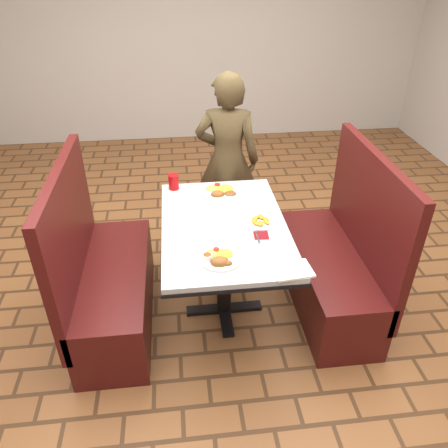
# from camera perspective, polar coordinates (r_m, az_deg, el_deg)

# --- Properties ---
(room) EXTENTS (7.00, 7.04, 2.82)m
(room) POSITION_cam_1_polar(r_m,az_deg,el_deg) (2.40, 0.00, 24.15)
(room) COLOR brown
(room) RESTS_ON ground
(dining_table) EXTENTS (0.81, 1.21, 0.75)m
(dining_table) POSITION_cam_1_polar(r_m,az_deg,el_deg) (2.86, 0.00, -1.62)
(dining_table) COLOR #B8BABD
(dining_table) RESTS_ON ground
(booth_bench_left) EXTENTS (0.47, 1.20, 1.17)m
(booth_bench_left) POSITION_cam_1_polar(r_m,az_deg,el_deg) (3.09, -15.01, -7.53)
(booth_bench_left) COLOR #4A1210
(booth_bench_left) RESTS_ON ground
(booth_bench_right) EXTENTS (0.47, 1.20, 1.17)m
(booth_bench_right) POSITION_cam_1_polar(r_m,az_deg,el_deg) (3.23, 14.28, -5.42)
(booth_bench_right) COLOR #4A1210
(booth_bench_right) RESTS_ON ground
(diner_person) EXTENTS (0.60, 0.46, 1.48)m
(diner_person) POSITION_cam_1_polar(r_m,az_deg,el_deg) (3.71, 0.45, 8.31)
(diner_person) COLOR brown
(diner_person) RESTS_ON ground
(near_dinner_plate) EXTENTS (0.24, 0.24, 0.07)m
(near_dinner_plate) POSITION_cam_1_polar(r_m,az_deg,el_deg) (2.48, -0.57, -4.26)
(near_dinner_plate) COLOR white
(near_dinner_plate) RESTS_ON dining_table
(far_dinner_plate) EXTENTS (0.29, 0.29, 0.07)m
(far_dinner_plate) POSITION_cam_1_polar(r_m,az_deg,el_deg) (3.16, -0.35, 4.46)
(far_dinner_plate) COLOR white
(far_dinner_plate) RESTS_ON dining_table
(plantain_plate) EXTENTS (0.20, 0.20, 0.03)m
(plantain_plate) POSITION_cam_1_polar(r_m,az_deg,el_deg) (2.82, 4.72, 0.33)
(plantain_plate) COLOR white
(plantain_plate) RESTS_ON dining_table
(maroon_napkin) EXTENTS (0.10, 0.10, 0.00)m
(maroon_napkin) POSITION_cam_1_polar(r_m,az_deg,el_deg) (2.71, 4.88, -1.49)
(maroon_napkin) COLOR maroon
(maroon_napkin) RESTS_ON dining_table
(spoon_utensil) EXTENTS (0.01, 0.14, 0.00)m
(spoon_utensil) POSITION_cam_1_polar(r_m,az_deg,el_deg) (2.68, 4.40, -1.72)
(spoon_utensil) COLOR silver
(spoon_utensil) RESTS_ON dining_table
(red_tumbler) EXTENTS (0.08, 0.08, 0.11)m
(red_tumbler) POSITION_cam_1_polar(r_m,az_deg,el_deg) (3.23, -6.60, 5.50)
(red_tumbler) COLOR #BA0C0F
(red_tumbler) RESTS_ON dining_table
(paper_napkin) EXTENTS (0.23, 0.18, 0.01)m
(paper_napkin) POSITION_cam_1_polar(r_m,az_deg,el_deg) (2.44, 8.95, -5.97)
(paper_napkin) COLOR white
(paper_napkin) RESTS_ON dining_table
(knife_utensil) EXTENTS (0.06, 0.19, 0.00)m
(knife_utensil) POSITION_cam_1_polar(r_m,az_deg,el_deg) (2.48, -0.42, -4.70)
(knife_utensil) COLOR silver
(knife_utensil) RESTS_ON dining_table
(fork_utensil) EXTENTS (0.08, 0.12, 0.00)m
(fork_utensil) POSITION_cam_1_polar(r_m,az_deg,el_deg) (2.47, -1.38, -4.91)
(fork_utensil) COLOR silver
(fork_utensil) RESTS_ON dining_table
(lettuce_shreds) EXTENTS (0.28, 0.32, 0.00)m
(lettuce_shreds) POSITION_cam_1_polar(r_m,az_deg,el_deg) (2.86, 0.65, 0.71)
(lettuce_shreds) COLOR #96BE4C
(lettuce_shreds) RESTS_ON dining_table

